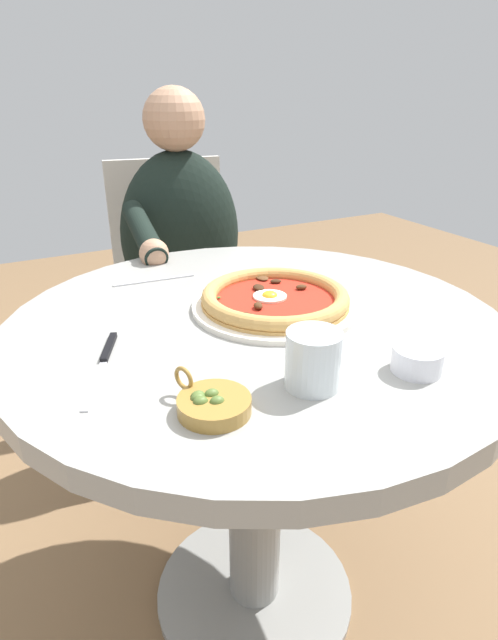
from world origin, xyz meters
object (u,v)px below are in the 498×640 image
dining_table (256,391)px  water_glass (313,363)px  cafe_chair_diner (175,273)px  diner_person (184,301)px  fork_utensil (154,280)px  pizza_on_plate (275,300)px  steak_knife (105,357)px  ramekin_capers (417,359)px  olive_pan (212,404)px

dining_table → water_glass: (0.04, 0.24, 0.19)m
dining_table → cafe_chair_diner: cafe_chair_diner is taller
water_glass → cafe_chair_diner: 1.10m
diner_person → cafe_chair_diner: diner_person is taller
fork_utensil → cafe_chair_diner: (-0.24, -0.56, -0.20)m
water_glass → fork_utensil: size_ratio=0.47×
pizza_on_plate → diner_person: diner_person is taller
fork_utensil → diner_person: size_ratio=0.16×
fork_utensil → steak_knife: bearing=59.7°
ramekin_capers → dining_table: bearing=-66.9°
pizza_on_plate → fork_utensil: size_ratio=1.78×
olive_pan → fork_utensil: size_ratio=0.67×
olive_pan → diner_person: size_ratio=0.11×
dining_table → steak_knife: steak_knife is taller
pizza_on_plate → ramekin_capers: (-0.07, 0.30, 0.00)m
dining_table → steak_knife: size_ratio=4.41×
dining_table → ramekin_capers: size_ratio=12.29×
cafe_chair_diner → olive_pan: bearing=73.1°
fork_utensil → cafe_chair_diner: 0.64m
pizza_on_plate → steak_knife: size_ratio=1.53×
fork_utensil → diner_person: 0.52m
water_glass → olive_pan: (0.15, -0.01, -0.02)m
dining_table → diner_person: (-0.11, -0.68, -0.08)m
diner_person → olive_pan: bearing=72.0°
dining_table → steak_knife: 0.32m
water_glass → diner_person: bearing=-99.2°
pizza_on_plate → diner_person: size_ratio=0.28×
dining_table → cafe_chair_diner: size_ratio=1.00×
steak_knife → cafe_chair_diner: cafe_chair_diner is taller
water_glass → ramekin_capers: size_ratio=1.12×
ramekin_capers → cafe_chair_diner: bearing=-90.9°
dining_table → diner_person: bearing=-99.1°
water_glass → pizza_on_plate: bearing=-109.4°
water_glass → diner_person: diner_person is taller
ramekin_capers → cafe_chair_diner: (-0.02, -1.10, -0.22)m
fork_utensil → cafe_chair_diner: bearing=-113.1°
fork_utensil → pizza_on_plate: bearing=121.9°
ramekin_capers → olive_pan: bearing=-8.2°
dining_table → olive_pan: bearing=50.9°
fork_utensil → cafe_chair_diner: size_ratio=0.19×
ramekin_capers → olive_pan: 0.31m
olive_pan → cafe_chair_diner: cafe_chair_diner is taller
dining_table → water_glass: bearing=80.5°
water_glass → ramekin_capers: (-0.16, 0.04, -0.01)m
cafe_chair_diner → ramekin_capers: bearing=89.1°
ramekin_capers → fork_utensil: bearing=-67.9°
water_glass → ramekin_capers: water_glass is taller
fork_utensil → cafe_chair_diner: cafe_chair_diner is taller
olive_pan → ramekin_capers: bearing=171.8°
ramekin_capers → cafe_chair_diner: cafe_chair_diner is taller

